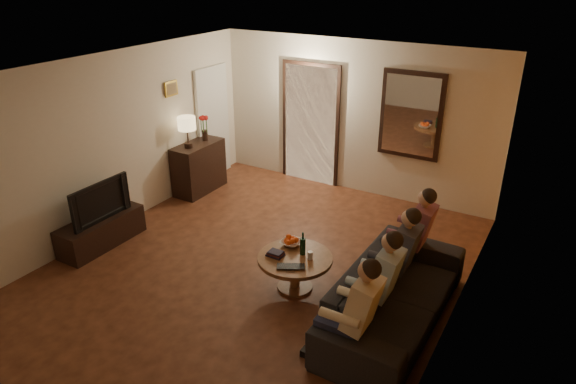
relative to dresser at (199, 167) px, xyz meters
The scene contains 33 objects.
floor 2.78m from the dresser, 34.96° to the right, with size 5.00×6.00×0.01m, color #442012.
ceiling 3.50m from the dresser, 34.96° to the right, with size 5.00×6.00×0.01m, color white.
back_wall 2.80m from the dresser, 32.38° to the left, with size 5.00×0.02×2.60m, color beige.
front_wall 5.17m from the dresser, 63.80° to the right, with size 5.00×0.02×2.60m, color beige.
left_wall 1.81m from the dresser, 99.03° to the right, with size 0.02×6.00×2.60m, color beige.
right_wall 5.08m from the dresser, 18.33° to the right, with size 0.02×6.00×2.60m, color beige.
orange_accent 5.07m from the dresser, 18.36° to the right, with size 0.01×6.00×2.60m, color orange.
kitchen_doorway 2.11m from the dresser, 44.13° to the left, with size 1.00×0.06×2.10m, color #FFE0A5.
door_trim 2.11m from the dresser, 43.93° to the left, with size 1.12×0.04×2.22m, color black.
fridge_glimpse 2.26m from the dresser, 39.71° to the left, with size 0.45×0.03×1.70m, color silver.
mirror_frame 3.69m from the dresser, 23.11° to the left, with size 1.00×0.05×1.40m, color black.
mirror_glass 3.68m from the dresser, 22.66° to the left, with size 0.86×0.02×1.26m, color white.
white_door 0.96m from the dresser, 106.12° to the left, with size 0.06×0.85×2.04m, color white.
framed_art 1.46m from the dresser, 128.83° to the right, with size 0.03×0.28×0.24m, color #B28C33.
art_canvas 1.46m from the dresser, 126.87° to the right, with size 0.01×0.22×0.18m, color brown.
dresser is the anchor object (origin of this frame).
table_lamp 0.74m from the dresser, 90.00° to the right, with size 0.30×0.30×0.54m, color beige, non-canonical shape.
flower_vase 0.69m from the dresser, 90.00° to the left, with size 0.14×0.14×0.44m, color #AB1512, non-canonical shape.
tv_stand 2.21m from the dresser, 90.00° to the right, with size 0.45×1.27×0.42m, color black.
tv 2.22m from the dresser, 90.00° to the right, with size 0.13×0.97×0.56m, color black.
sofa 4.55m from the dresser, 22.48° to the right, with size 0.94×2.42×0.71m, color black.
person_a 4.88m from the dresser, 32.76° to the right, with size 0.60×0.40×1.20m, color tan, non-canonical shape.
person_b 4.58m from the dresser, 26.43° to the right, with size 0.60×0.40×1.20m, color tan, non-canonical shape.
person_c 4.35m from the dresser, 19.33° to the right, with size 0.60×0.40×1.20m, color tan, non-canonical shape.
person_d 4.19m from the dresser, 11.56° to the right, with size 0.60×0.40×1.20m, color tan, non-canonical shape.
dog 4.10m from the dresser, 22.06° to the right, with size 0.56×0.24×0.56m, color tan, non-canonical shape.
coffee_table 3.40m from the dresser, 30.72° to the right, with size 0.92×0.92×0.45m, color brown.
bowl 3.13m from the dresser, 28.94° to the right, with size 0.26×0.26×0.06m, color white.
oranges 3.13m from the dresser, 28.94° to the right, with size 0.20×0.20×0.08m, color #FB5115, non-canonical shape.
wine_bottle 3.40m from the dresser, 28.84° to the right, with size 0.07×0.07×0.31m, color black, non-canonical shape.
wine_glass 3.53m from the dresser, 28.53° to the right, with size 0.06×0.06×0.10m, color silver.
book_stack 3.27m from the dresser, 34.20° to the right, with size 0.20×0.15×0.07m, color black, non-canonical shape.
laptop 3.63m from the dresser, 33.71° to the right, with size 0.33×0.21×0.03m, color black.
Camera 1 is at (3.30, -4.83, 3.76)m, focal length 32.00 mm.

